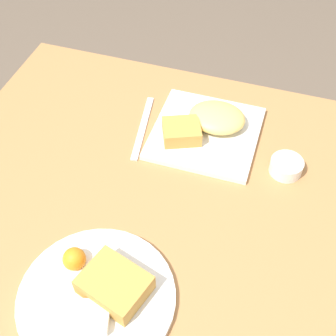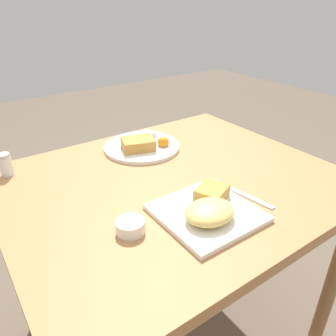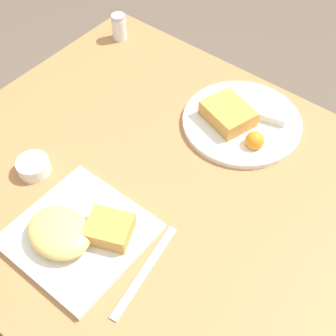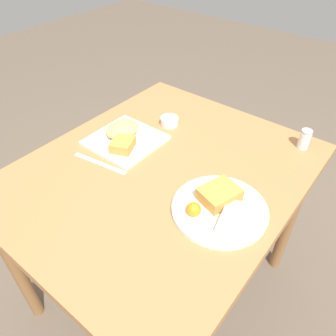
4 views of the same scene
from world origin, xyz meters
name	(u,v)px [view 1 (image 1 of 4)]	position (x,y,z in m)	size (l,w,h in m)	color
ground_plane	(164,333)	(0.00, 0.00, 0.00)	(8.00, 8.00, 0.00)	brown
dining_table	(163,220)	(0.00, 0.00, 0.67)	(1.03, 0.86, 0.75)	#B27A47
plate_square_near	(207,127)	(-0.04, -0.22, 0.77)	(0.25, 0.25, 0.06)	white
plate_oval_far	(98,294)	(0.04, 0.25, 0.77)	(0.29, 0.29, 0.05)	white
sauce_ramekin	(286,166)	(-0.24, -0.15, 0.77)	(0.07, 0.07, 0.03)	white
butter_knife	(143,127)	(0.11, -0.19, 0.75)	(0.05, 0.22, 0.00)	silver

